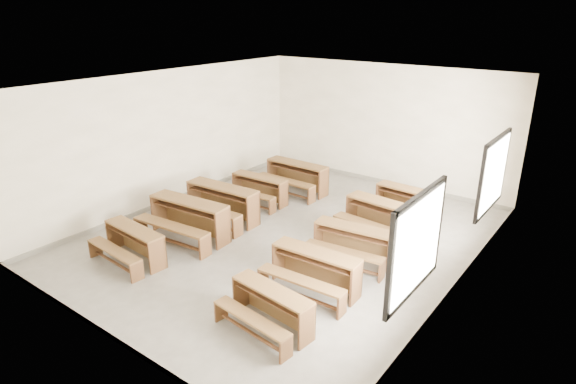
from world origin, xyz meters
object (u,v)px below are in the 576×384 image
Objects in this scene: desk_set_0 at (133,242)px; desk_set_1 at (188,216)px; desk_set_2 at (221,201)px; desk_set_3 at (259,187)px; desk_set_9 at (407,201)px; desk_set_4 at (296,175)px; desk_set_6 at (314,268)px; desk_set_7 at (353,241)px; desk_set_5 at (270,306)px; desk_set_8 at (384,217)px.

desk_set_0 is 0.80× the size of desk_set_1.
desk_set_2 reaches higher than desk_set_3.
desk_set_9 is at bearing 19.39° from desk_set_3.
desk_set_4 is 4.76m from desk_set_6.
desk_set_7 is at bearing -1.08° from desk_set_2.
desk_set_3 is 0.94× the size of desk_set_7.
desk_set_7 is at bearing 40.56° from desk_set_0.
desk_set_1 reaches higher than desk_set_2.
desk_set_5 is (3.35, -2.42, -0.10)m from desk_set_2.
desk_set_0 is at bearing -126.86° from desk_set_8.
desk_set_0 is 6.01m from desk_set_9.
desk_set_9 reaches higher than desk_set_0.
desk_set_1 is at bearing -138.17° from desk_set_8.
desk_set_1 is 3.57m from desk_set_4.
desk_set_9 is at bearing 83.85° from desk_set_7.
desk_set_7 is at bearing 86.68° from desk_set_6.
desk_set_3 is at bearing 140.36° from desk_set_6.
desk_set_4 is 1.17× the size of desk_set_5.
desk_set_1 is at bearing -166.62° from desk_set_7.
desk_set_0 is at bearing -92.42° from desk_set_4.
desk_set_1 is 1.20× the size of desk_set_9.
desk_set_9 is (3.03, 0.15, -0.05)m from desk_set_4.
desk_set_0 is at bearing -119.79° from desk_set_9.
desk_set_3 reaches higher than desk_set_5.
desk_set_5 is 0.92× the size of desk_set_7.
desk_set_3 is 3.55m from desk_set_7.
desk_set_4 is (0.19, 3.57, -0.03)m from desk_set_1.
desk_set_1 is 1.18× the size of desk_set_6.
desk_set_1 is 1.06× the size of desk_set_8.
desk_set_8 reaches higher than desk_set_3.
desk_set_5 is 1.26m from desk_set_6.
desk_set_6 is (3.22, -0.10, -0.06)m from desk_set_1.
desk_set_4 is at bearing 135.34° from desk_set_7.
desk_set_8 reaches higher than desk_set_6.
desk_set_3 is at bearing 138.09° from desk_set_5.
desk_set_5 is at bearing -84.64° from desk_set_8.
desk_set_3 is (-0.01, 3.68, 0.00)m from desk_set_0.
desk_set_5 is 0.92× the size of desk_set_6.
desk_set_8 reaches higher than desk_set_5.
desk_set_3 is 0.96× the size of desk_set_9.
desk_set_2 is at bearing -152.50° from desk_set_8.
desk_set_3 is 0.87× the size of desk_set_4.
desk_set_2 is 1.24× the size of desk_set_5.
desk_set_4 is at bearing 80.92° from desk_set_2.
desk_set_1 reaches higher than desk_set_3.
desk_set_3 is 5.04m from desk_set_5.
desk_set_2 is (0.01, 2.35, 0.08)m from desk_set_0.
desk_set_1 reaches higher than desk_set_8.
desk_set_8 is at bearing 96.42° from desk_set_5.
desk_set_7 is at bearing -37.24° from desk_set_4.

